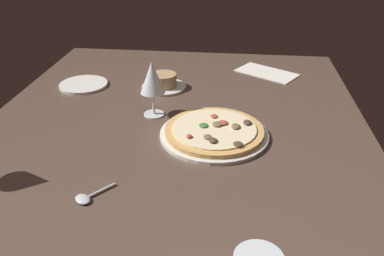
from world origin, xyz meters
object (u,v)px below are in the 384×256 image
object	(u,v)px
wine_glass_near	(152,79)
ramekin_on_saucer	(164,82)
spoon	(87,197)
pizza_main	(214,132)
side_plate	(84,85)
paper_menu	(267,73)

from	to	relation	value
wine_glass_near	ramekin_on_saucer	bearing A→B (deg)	1.70
ramekin_on_saucer	spoon	distance (cm)	61.42
pizza_main	wine_glass_near	world-z (taller)	wine_glass_near
ramekin_on_saucer	spoon	world-z (taller)	ramekin_on_saucer
ramekin_on_saucer	side_plate	xyz separation A→B (cm)	(-1.18, 28.19, -1.61)
pizza_main	paper_menu	distance (cm)	52.43
pizza_main	ramekin_on_saucer	distance (cm)	36.75
side_plate	spoon	bearing A→B (deg)	-159.48
paper_menu	spoon	distance (cm)	89.85
pizza_main	wine_glass_near	xyz separation A→B (cm)	(10.72, 18.70, 10.26)
pizza_main	side_plate	size ratio (longest dim) A/B	1.78
ramekin_on_saucer	side_plate	size ratio (longest dim) A/B	0.92
ramekin_on_saucer	pizza_main	bearing A→B (deg)	-148.29
wine_glass_near	spoon	distance (cm)	42.54
pizza_main	paper_menu	world-z (taller)	pizza_main
wine_glass_near	paper_menu	size ratio (longest dim) A/B	0.76
pizza_main	spoon	world-z (taller)	pizza_main
side_plate	paper_menu	bearing A→B (deg)	-72.98
paper_menu	ramekin_on_saucer	bearing A→B (deg)	149.71
pizza_main	spoon	bearing A→B (deg)	140.01
wine_glass_near	paper_menu	xyz separation A→B (cm)	(38.99, -35.35, -11.33)
wine_glass_near	side_plate	bearing A→B (deg)	56.10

